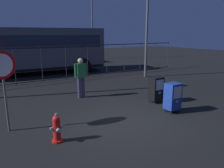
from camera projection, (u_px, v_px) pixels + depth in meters
name	position (u px, v px, depth m)	size (l,w,h in m)	color
ground_plane	(124.00, 121.00, 6.76)	(60.00, 60.00, 0.00)	black
fire_hydrant	(57.00, 129.00, 5.38)	(0.33, 0.31, 0.75)	red
newspaper_box_primary	(173.00, 96.00, 7.37)	(0.48, 0.42, 1.02)	black
newspaper_box_secondary	(156.00, 88.00, 8.42)	(0.48, 0.42, 1.02)	black
stop_sign	(3.00, 75.00, 5.69)	(0.71, 0.31, 2.23)	#4C4F54
pedestrian	(81.00, 76.00, 9.00)	(0.55, 0.22, 1.67)	#382D51
fence_barrier	(54.00, 63.00, 12.23)	(18.03, 0.04, 2.00)	#2D2D33
bus_near	(22.00, 48.00, 13.98)	(10.68, 3.52, 3.00)	#4C5156
street_light_near_right	(92.00, 18.00, 22.38)	(0.32, 0.32, 7.35)	#4C4F54
street_light_far_right	(147.00, 14.00, 12.73)	(0.32, 0.32, 6.45)	#4C4F54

